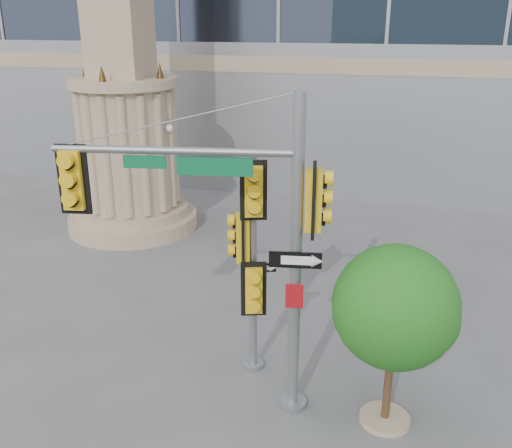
# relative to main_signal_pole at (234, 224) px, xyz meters

# --- Properties ---
(ground) EXTENTS (120.00, 120.00, 0.00)m
(ground) POSITION_rel_main_signal_pole_xyz_m (-0.19, -0.60, -3.62)
(ground) COLOR #545456
(ground) RESTS_ON ground
(monument) EXTENTS (4.40, 4.40, 16.60)m
(monument) POSITION_rel_main_signal_pole_xyz_m (-6.19, 8.40, 1.90)
(monument) COLOR tan
(monument) RESTS_ON ground
(main_signal_pole) EXTENTS (4.52, 1.07, 5.84)m
(main_signal_pole) POSITION_rel_main_signal_pole_xyz_m (0.00, 0.00, 0.00)
(main_signal_pole) COLOR slate
(main_signal_pole) RESTS_ON ground
(secondary_signal_pole) EXTENTS (0.85, 0.61, 4.57)m
(secondary_signal_pole) POSITION_rel_main_signal_pole_xyz_m (-0.01, 1.10, -0.94)
(secondary_signal_pole) COLOR slate
(secondary_signal_pole) RESTS_ON ground
(street_tree) EXTENTS (2.19, 2.14, 3.41)m
(street_tree) POSITION_rel_main_signal_pole_xyz_m (2.81, 0.17, -1.38)
(street_tree) COLOR tan
(street_tree) RESTS_ON ground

